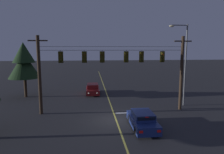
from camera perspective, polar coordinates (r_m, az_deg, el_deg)
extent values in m
plane|color=#28282B|center=(18.58, 1.17, -12.01)|extent=(180.00, 180.00, 0.00)
cube|color=#D1C64C|center=(26.66, -1.15, -5.75)|extent=(0.14, 60.00, 0.01)
cube|color=silver|center=(20.64, 5.81, -9.96)|extent=(3.40, 0.36, 0.01)
cylinder|color=#2D2116|center=(20.54, -19.78, 0.39)|extent=(0.32, 0.32, 7.60)
cube|color=#2D2116|center=(20.39, -20.23, 9.62)|extent=(1.80, 0.12, 0.12)
cylinder|color=slate|center=(20.38, -20.18, 8.64)|extent=(0.12, 0.12, 0.18)
cylinder|color=#2D2116|center=(22.02, 18.98, 0.92)|extent=(0.32, 0.32, 7.60)
cube|color=#2D2116|center=(21.88, 19.39, 9.52)|extent=(1.80, 0.12, 0.12)
cylinder|color=slate|center=(21.87, 19.34, 8.61)|extent=(0.12, 0.12, 0.18)
cylinder|color=black|center=(19.91, 0.31, 7.57)|extent=(14.20, 0.03, 0.03)
cylinder|color=black|center=(19.91, 0.31, 8.57)|extent=(14.20, 0.02, 0.02)
cylinder|color=black|center=(19.99, -14.38, 7.06)|extent=(0.04, 0.04, 0.18)
cube|color=#332D0A|center=(20.01, -14.32, 5.43)|extent=(0.32, 0.26, 0.96)
cube|color=#332D0A|center=(20.15, -14.26, 5.45)|extent=(0.48, 0.03, 1.12)
sphere|color=red|center=(19.84, -14.42, 6.24)|extent=(0.17, 0.17, 0.17)
cylinder|color=#332D0A|center=(19.80, -14.44, 6.36)|extent=(0.20, 0.10, 0.20)
sphere|color=#3D280A|center=(19.85, -14.39, 5.41)|extent=(0.17, 0.17, 0.17)
cylinder|color=#332D0A|center=(19.81, -14.41, 5.52)|extent=(0.20, 0.10, 0.20)
sphere|color=black|center=(19.86, -14.36, 4.58)|extent=(0.17, 0.17, 0.17)
cylinder|color=#332D0A|center=(19.82, -14.38, 4.69)|extent=(0.20, 0.10, 0.20)
cylinder|color=black|center=(19.80, -7.84, 7.23)|extent=(0.04, 0.04, 0.18)
cube|color=#332D0A|center=(19.81, -7.81, 5.58)|extent=(0.32, 0.26, 0.96)
cube|color=#332D0A|center=(19.96, -7.80, 5.60)|extent=(0.48, 0.03, 1.12)
sphere|color=red|center=(19.64, -7.84, 6.40)|extent=(0.17, 0.17, 0.17)
cylinder|color=#332D0A|center=(19.60, -7.85, 6.52)|extent=(0.20, 0.10, 0.20)
sphere|color=#3D280A|center=(19.65, -7.82, 5.56)|extent=(0.17, 0.17, 0.17)
cylinder|color=#332D0A|center=(19.61, -7.83, 5.68)|extent=(0.20, 0.10, 0.20)
sphere|color=black|center=(19.67, -7.81, 4.72)|extent=(0.17, 0.17, 0.17)
cylinder|color=#332D0A|center=(19.62, -7.81, 4.84)|extent=(0.20, 0.10, 0.20)
cylinder|color=black|center=(19.82, -2.76, 7.30)|extent=(0.04, 0.04, 0.18)
cube|color=#332D0A|center=(19.84, -2.75, 5.65)|extent=(0.32, 0.26, 0.96)
cube|color=#332D0A|center=(19.98, -2.78, 5.67)|extent=(0.48, 0.03, 1.12)
sphere|color=red|center=(19.67, -2.73, 6.47)|extent=(0.17, 0.17, 0.17)
cylinder|color=#332D0A|center=(19.63, -2.72, 6.59)|extent=(0.20, 0.10, 0.20)
sphere|color=#3D280A|center=(19.68, -2.72, 5.63)|extent=(0.17, 0.17, 0.17)
cylinder|color=#332D0A|center=(19.64, -2.72, 5.75)|extent=(0.20, 0.10, 0.20)
sphere|color=black|center=(19.69, -2.72, 4.79)|extent=(0.17, 0.17, 0.17)
cylinder|color=#332D0A|center=(19.65, -2.71, 4.91)|extent=(0.20, 0.10, 0.20)
cylinder|color=black|center=(20.10, 4.10, 7.30)|extent=(0.04, 0.04, 0.18)
cube|color=#332D0A|center=(20.12, 4.09, 5.67)|extent=(0.32, 0.26, 0.96)
cube|color=#332D0A|center=(20.26, 4.02, 5.69)|extent=(0.48, 0.03, 1.12)
sphere|color=red|center=(19.95, 4.18, 6.48)|extent=(0.17, 0.17, 0.17)
cylinder|color=#332D0A|center=(19.91, 4.20, 6.60)|extent=(0.20, 0.10, 0.20)
sphere|color=#3D280A|center=(19.96, 4.17, 5.65)|extent=(0.17, 0.17, 0.17)
cylinder|color=#332D0A|center=(19.92, 4.19, 5.77)|extent=(0.20, 0.10, 0.20)
sphere|color=black|center=(19.98, 4.16, 4.83)|extent=(0.17, 0.17, 0.17)
cylinder|color=#332D0A|center=(19.93, 4.18, 4.94)|extent=(0.20, 0.10, 0.20)
cylinder|color=black|center=(20.44, 8.45, 7.24)|extent=(0.04, 0.04, 0.18)
cube|color=#332D0A|center=(20.45, 8.41, 5.65)|extent=(0.32, 0.26, 0.96)
cube|color=#332D0A|center=(20.59, 8.31, 5.66)|extent=(0.48, 0.03, 1.12)
sphere|color=red|center=(20.29, 8.54, 6.44)|extent=(0.17, 0.17, 0.17)
cylinder|color=#332D0A|center=(20.25, 8.57, 6.55)|extent=(0.20, 0.10, 0.20)
sphere|color=#3D280A|center=(20.30, 8.53, 5.63)|extent=(0.17, 0.17, 0.17)
cylinder|color=#332D0A|center=(20.26, 8.56, 5.74)|extent=(0.20, 0.10, 0.20)
sphere|color=black|center=(20.31, 8.51, 4.81)|extent=(0.17, 0.17, 0.17)
cylinder|color=#332D0A|center=(20.27, 8.54, 4.93)|extent=(0.20, 0.10, 0.20)
cylinder|color=black|center=(21.08, 14.18, 7.11)|extent=(0.04, 0.04, 0.18)
cube|color=#332D0A|center=(21.10, 14.13, 5.56)|extent=(0.32, 0.26, 0.96)
cube|color=#332D0A|center=(21.23, 13.99, 5.58)|extent=(0.48, 0.03, 1.12)
sphere|color=red|center=(20.94, 14.30, 6.33)|extent=(0.17, 0.17, 0.17)
cylinder|color=#332D0A|center=(20.90, 14.35, 6.44)|extent=(0.20, 0.10, 0.20)
sphere|color=#3D280A|center=(20.95, 14.28, 5.54)|extent=(0.17, 0.17, 0.17)
cylinder|color=#332D0A|center=(20.91, 14.32, 5.65)|extent=(0.20, 0.10, 0.20)
sphere|color=black|center=(20.96, 14.25, 4.75)|extent=(0.17, 0.17, 0.17)
cylinder|color=#332D0A|center=(20.92, 14.29, 4.86)|extent=(0.20, 0.10, 0.20)
cube|color=navy|center=(16.86, 8.53, -12.41)|extent=(1.80, 4.30, 0.68)
cube|color=navy|center=(16.55, 8.69, -10.58)|extent=(1.51, 2.15, 0.54)
cube|color=black|center=(17.41, 7.89, -9.61)|extent=(1.40, 0.21, 0.48)
cube|color=black|center=(15.58, 9.70, -11.80)|extent=(1.37, 0.18, 0.46)
cylinder|color=black|center=(17.97, 4.93, -11.66)|extent=(0.22, 0.64, 0.64)
cylinder|color=black|center=(18.33, 9.90, -11.36)|extent=(0.22, 0.64, 0.64)
cylinder|color=black|center=(15.55, 6.87, -14.94)|extent=(0.22, 0.64, 0.64)
cylinder|color=black|center=(15.96, 12.61, -14.46)|extent=(0.22, 0.64, 0.64)
cube|color=red|center=(14.72, 8.21, -15.11)|extent=(0.28, 0.03, 0.18)
cube|color=red|center=(15.08, 13.15, -14.67)|extent=(0.28, 0.03, 0.18)
cube|color=red|center=(15.41, 9.83, -11.13)|extent=(0.24, 0.04, 0.06)
cube|color=maroon|center=(28.71, -5.44, -3.74)|extent=(1.80, 4.30, 0.68)
cube|color=maroon|center=(28.71, -5.46, -2.50)|extent=(1.51, 2.15, 0.54)
cube|color=black|center=(27.79, -5.43, -2.86)|extent=(1.40, 0.21, 0.48)
cube|color=black|center=(29.76, -5.48, -2.13)|extent=(1.37, 0.18, 0.46)
cylinder|color=black|center=(27.47, -3.74, -4.67)|extent=(0.22, 0.64, 0.64)
cylinder|color=black|center=(27.45, -7.06, -4.72)|extent=(0.22, 0.64, 0.64)
cylinder|color=black|center=(30.07, -3.95, -3.55)|extent=(0.22, 0.64, 0.64)
cylinder|color=black|center=(30.06, -6.98, -3.60)|extent=(0.22, 0.64, 0.64)
sphere|color=white|center=(26.59, -4.18, -4.56)|extent=(0.20, 0.20, 0.20)
sphere|color=white|center=(26.58, -6.59, -4.60)|extent=(0.20, 0.20, 0.20)
cylinder|color=#4C4F54|center=(23.69, 19.98, 2.99)|extent=(0.16, 0.16, 8.95)
cylinder|color=#4C4F54|center=(23.36, 18.47, 13.70)|extent=(1.80, 0.10, 0.10)
ellipsoid|color=beige|center=(23.02, 16.48, 13.62)|extent=(0.56, 0.30, 0.22)
cylinder|color=#332316|center=(28.92, -23.22, -2.44)|extent=(0.36, 0.36, 2.84)
cone|color=black|center=(28.58, -23.53, 2.95)|extent=(4.03, 4.03, 3.22)
cone|color=black|center=(28.50, -23.72, 6.38)|extent=(2.82, 2.82, 2.62)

